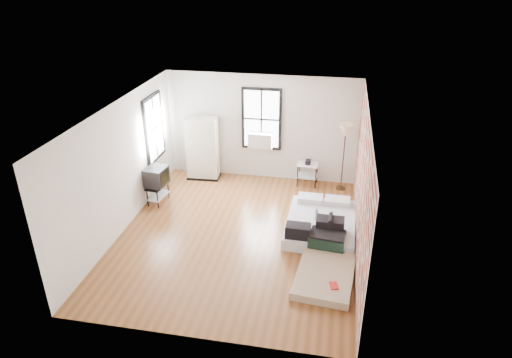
% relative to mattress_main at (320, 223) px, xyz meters
% --- Properties ---
extents(ground, '(6.00, 6.00, 0.00)m').
position_rel_mattress_main_xyz_m(ground, '(-1.74, -0.54, -0.17)').
color(ground, brown).
rests_on(ground, ground).
extents(room_shell, '(5.02, 6.02, 2.80)m').
position_rel_mattress_main_xyz_m(room_shell, '(-1.51, -0.18, 1.56)').
color(room_shell, silver).
rests_on(room_shell, ground).
extents(mattress_main, '(1.49, 2.01, 0.64)m').
position_rel_mattress_main_xyz_m(mattress_main, '(0.00, 0.00, 0.00)').
color(mattress_main, white).
rests_on(mattress_main, ground).
extents(mattress_bare, '(1.21, 2.04, 0.42)m').
position_rel_mattress_main_xyz_m(mattress_bare, '(0.20, -1.31, -0.05)').
color(mattress_bare, tan).
rests_on(mattress_bare, ground).
extents(wardrobe, '(0.88, 0.53, 1.69)m').
position_rel_mattress_main_xyz_m(wardrobe, '(-3.27, 2.11, 0.67)').
color(wardrobe, black).
rests_on(wardrobe, ground).
extents(side_table, '(0.55, 0.45, 0.70)m').
position_rel_mattress_main_xyz_m(side_table, '(-0.48, 2.18, 0.30)').
color(side_table, black).
rests_on(side_table, ground).
extents(floor_lamp, '(0.38, 0.38, 1.76)m').
position_rel_mattress_main_xyz_m(floor_lamp, '(0.41, 2.11, 1.34)').
color(floor_lamp, black).
rests_on(floor_lamp, ground).
extents(tv_stand, '(0.52, 0.69, 0.92)m').
position_rel_mattress_main_xyz_m(tv_stand, '(-3.96, 0.55, 0.48)').
color(tv_stand, black).
rests_on(tv_stand, ground).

